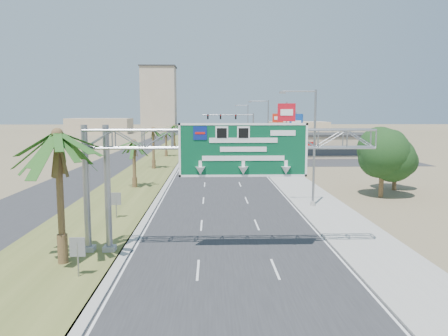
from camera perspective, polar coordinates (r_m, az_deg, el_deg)
name	(u,v)px	position (r m, az deg, el deg)	size (l,w,h in m)	color
road	(215,141)	(124.96, -1.19, 3.50)	(12.00, 300.00, 0.02)	#28282B
sidewalk_right	(245,141)	(125.33, 2.71, 3.52)	(4.00, 300.00, 0.10)	#9E9B93
median_grass	(180,141)	(125.25, -5.77, 3.49)	(7.00, 300.00, 0.12)	#535B28
opposing_road	(155,141)	(125.93, -8.96, 3.44)	(8.00, 300.00, 0.02)	#28282B
sign_gantry	(215,148)	(24.70, -1.16, 2.57)	(16.75, 1.24, 7.50)	gray
palm_near	(57,135)	(24.04, -20.95, 4.05)	(5.70, 5.70, 8.35)	brown
palm_row_b	(134,143)	(47.50, -11.71, 3.24)	(3.99, 3.99, 5.95)	brown
palm_row_c	(153,130)	(63.26, -9.25, 4.94)	(3.99, 3.99, 6.75)	brown
palm_row_d	(166,133)	(81.18, -7.59, 4.56)	(3.99, 3.99, 5.45)	brown
palm_row_e	(174,126)	(100.07, -6.51, 5.45)	(3.99, 3.99, 6.15)	brown
palm_row_f	(182,125)	(125.00, -5.57, 5.62)	(3.99, 3.99, 5.75)	brown
streetlight_near	(312,153)	(37.84, 11.40, 1.96)	(3.27, 0.44, 10.00)	gray
streetlight_mid	(267,135)	(67.33, 5.59, 4.30)	(3.27, 0.44, 10.00)	gray
streetlight_far	(247,127)	(103.11, 3.02, 5.31)	(3.27, 0.44, 10.00)	gray
signal_mast	(243,129)	(86.97, 2.50, 5.07)	(10.28, 0.71, 8.00)	gray
store_building	(335,146)	(84.22, 14.31, 2.85)	(18.00, 10.00, 4.00)	tan
oak_near	(383,150)	(43.99, 20.02, 2.17)	(4.50, 4.50, 6.80)	brown
oak_far	(396,154)	(48.88, 21.52, 1.72)	(3.50, 3.50, 5.60)	brown
median_signback_a	(78,250)	(22.66, -18.59, -10.12)	(0.75, 0.08, 2.08)	gray
median_signback_b	(116,201)	(34.11, -13.93, -4.18)	(0.75, 0.08, 2.08)	gray
tower_distant	(159,97)	(266.63, -8.51, 9.14)	(20.00, 16.00, 35.00)	tan
building_distant_left	(100,126)	(180.14, -15.90, 5.31)	(24.00, 14.00, 6.00)	tan
building_distant_right	(298,129)	(157.93, 9.68, 5.07)	(20.00, 12.00, 5.00)	tan
car_left_lane	(196,168)	(57.62, -3.67, 0.00)	(2.01, 4.99, 1.70)	black
car_mid_lane	(225,156)	(74.42, 0.17, 1.59)	(1.65, 4.74, 1.56)	maroon
car_right_lane	(242,147)	(94.55, 2.35, 2.71)	(2.26, 4.90, 1.36)	gray
car_far	(193,149)	(89.46, -4.04, 2.50)	(2.13, 5.23, 1.52)	black
pole_sign_red_near	(286,117)	(60.09, 8.16, 6.64)	(2.38, 0.99, 9.54)	gray
pole_sign_blue	(296,126)	(66.21, 9.39, 5.39)	(1.95, 1.08, 8.13)	gray
pole_sign_red_far	(278,121)	(89.68, 7.05, 6.09)	(2.19, 0.91, 8.14)	gray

